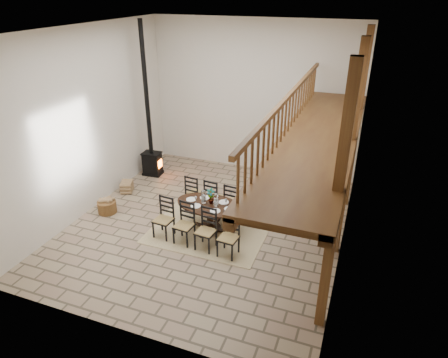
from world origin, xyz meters
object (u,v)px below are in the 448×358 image
at_px(wood_stove, 151,143).
at_px(log_stack, 127,187).
at_px(dining_table, 210,217).
at_px(log_basket, 107,206).

xyz_separation_m(wood_stove, log_stack, (-0.12, -1.42, -0.96)).
relative_size(dining_table, wood_stove, 0.49).
distance_m(dining_table, wood_stove, 4.08).
height_order(wood_stove, log_stack, wood_stove).
bearing_deg(wood_stove, dining_table, -41.75).
height_order(dining_table, log_basket, dining_table).
bearing_deg(log_basket, wood_stove, 91.16).
bearing_deg(log_stack, dining_table, -17.98).
xyz_separation_m(dining_table, log_basket, (-3.09, -0.22, -0.19)).
relative_size(wood_stove, log_stack, 8.95).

